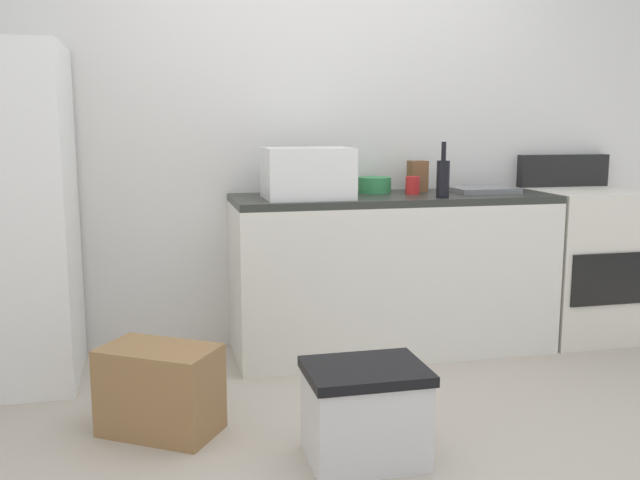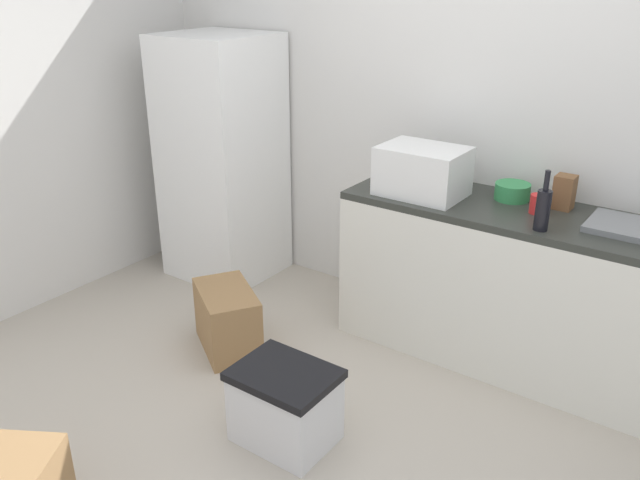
% 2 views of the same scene
% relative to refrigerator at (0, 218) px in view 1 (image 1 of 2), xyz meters
% --- Properties ---
extents(ground_plane, '(6.00, 6.00, 0.00)m').
position_rel_refrigerator_xyz_m(ground_plane, '(1.75, -1.15, -0.84)').
color(ground_plane, '#B2A899').
extents(wall_back, '(5.00, 0.10, 2.60)m').
position_rel_refrigerator_xyz_m(wall_back, '(1.75, 0.40, 0.46)').
color(wall_back, silver).
rests_on(wall_back, ground_plane).
extents(kitchen_counter, '(1.80, 0.60, 0.90)m').
position_rel_refrigerator_xyz_m(kitchen_counter, '(2.05, 0.05, -0.39)').
color(kitchen_counter, silver).
rests_on(kitchen_counter, ground_plane).
extents(refrigerator, '(0.68, 0.66, 1.68)m').
position_rel_refrigerator_xyz_m(refrigerator, '(0.00, 0.00, 0.00)').
color(refrigerator, white).
rests_on(refrigerator, ground_plane).
extents(stove_oven, '(0.60, 0.61, 1.10)m').
position_rel_refrigerator_xyz_m(stove_oven, '(3.27, 0.06, -0.37)').
color(stove_oven, silver).
rests_on(stove_oven, ground_plane).
extents(microwave, '(0.46, 0.34, 0.27)m').
position_rel_refrigerator_xyz_m(microwave, '(1.54, -0.02, 0.20)').
color(microwave, white).
rests_on(microwave, kitchen_counter).
extents(sink_basin, '(0.36, 0.32, 0.03)m').
position_rel_refrigerator_xyz_m(sink_basin, '(2.60, 0.08, 0.08)').
color(sink_basin, slate).
rests_on(sink_basin, kitchen_counter).
extents(wine_bottle, '(0.07, 0.07, 0.30)m').
position_rel_refrigerator_xyz_m(wine_bottle, '(2.26, -0.16, 0.17)').
color(wine_bottle, black).
rests_on(wine_bottle, kitchen_counter).
extents(coffee_mug, '(0.08, 0.08, 0.10)m').
position_rel_refrigerator_xyz_m(coffee_mug, '(2.17, 0.06, 0.11)').
color(coffee_mug, red).
rests_on(coffee_mug, kitchen_counter).
extents(knife_block, '(0.10, 0.10, 0.18)m').
position_rel_refrigerator_xyz_m(knife_block, '(2.25, 0.20, 0.15)').
color(knife_block, brown).
rests_on(knife_block, kitchen_counter).
extents(mixing_bowl, '(0.19, 0.19, 0.09)m').
position_rel_refrigerator_xyz_m(mixing_bowl, '(1.98, 0.19, 0.11)').
color(mixing_bowl, '#338C4C').
rests_on(mixing_bowl, kitchen_counter).
extents(cardboard_box_large, '(0.56, 0.50, 0.37)m').
position_rel_refrigerator_xyz_m(cardboard_box_large, '(0.74, -0.79, -0.65)').
color(cardboard_box_large, olive).
rests_on(cardboard_box_large, ground_plane).
extents(storage_bin, '(0.46, 0.36, 0.38)m').
position_rel_refrigerator_xyz_m(storage_bin, '(1.51, -1.23, -0.65)').
color(storage_bin, silver).
rests_on(storage_bin, ground_plane).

